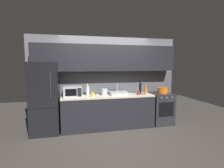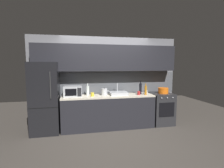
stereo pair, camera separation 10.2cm
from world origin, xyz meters
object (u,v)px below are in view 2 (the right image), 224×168
object	(u,v)px
wine_bottle_clear	(88,90)
wine_bottle_dark	(140,89)
refrigerator	(45,98)
oven_range	(161,109)
mug_yellow	(92,94)
cooking_pot	(163,91)
kettle	(104,92)
mug_red	(139,93)
wine_bottle_amber	(146,90)
mug_white	(146,92)
microwave	(73,91)

from	to	relation	value
wine_bottle_clear	wine_bottle_dark	world-z (taller)	wine_bottle_dark
refrigerator	oven_range	bearing A→B (deg)	-0.02
refrigerator	mug_yellow	xyz separation A→B (m)	(1.18, -0.08, 0.06)
cooking_pot	kettle	bearing A→B (deg)	179.07
cooking_pot	wine_bottle_dark	bearing A→B (deg)	-179.19
kettle	mug_red	size ratio (longest dim) A/B	2.05
wine_bottle_clear	wine_bottle_amber	bearing A→B (deg)	-8.58
mug_white	cooking_pot	bearing A→B (deg)	-2.41
refrigerator	oven_range	xyz separation A→B (m)	(3.18, -0.00, -0.44)
microwave	mug_white	distance (m)	2.03
oven_range	refrigerator	bearing A→B (deg)	179.98
oven_range	wine_bottle_dark	size ratio (longest dim) A/B	2.42
wine_bottle_clear	wine_bottle_amber	distance (m)	1.57
mug_red	mug_white	size ratio (longest dim) A/B	1.06
refrigerator	wine_bottle_clear	distance (m)	1.08
microwave	mug_red	distance (m)	1.77
wine_bottle_dark	kettle	bearing A→B (deg)	177.88
refrigerator	cooking_pot	distance (m)	3.23
microwave	cooking_pot	distance (m)	2.55
refrigerator	mug_red	bearing A→B (deg)	-2.60
oven_range	cooking_pot	distance (m)	0.53
mug_yellow	oven_range	bearing A→B (deg)	2.22
microwave	wine_bottle_clear	world-z (taller)	wine_bottle_clear
oven_range	kettle	bearing A→B (deg)	179.00
kettle	wine_bottle_dark	bearing A→B (deg)	-2.12
wine_bottle_amber	wine_bottle_dark	size ratio (longest dim) A/B	0.85
microwave	wine_bottle_clear	size ratio (longest dim) A/B	1.41
wine_bottle_amber	mug_red	world-z (taller)	wine_bottle_amber
kettle	wine_bottle_amber	distance (m)	1.13
mug_white	wine_bottle_dark	bearing A→B (deg)	-170.22
wine_bottle_clear	wine_bottle_dark	bearing A→B (deg)	-4.04
mug_white	cooking_pot	world-z (taller)	cooking_pot
kettle	cooking_pot	world-z (taller)	kettle
mug_red	mug_white	world-z (taller)	mug_red
oven_range	wine_bottle_clear	world-z (taller)	wine_bottle_clear
kettle	cooking_pot	bearing A→B (deg)	-0.93
mug_yellow	cooking_pot	xyz separation A→B (m)	(2.05, 0.08, 0.03)
wine_bottle_dark	mug_white	xyz separation A→B (m)	(0.18, 0.03, -0.11)
mug_red	mug_yellow	xyz separation A→B (m)	(-1.26, 0.03, 0.00)
microwave	mug_yellow	bearing A→B (deg)	-11.04
wine_bottle_clear	microwave	bearing A→B (deg)	-169.18
wine_bottle_amber	refrigerator	bearing A→B (deg)	176.91
kettle	wine_bottle_clear	distance (m)	0.45
refrigerator	cooking_pot	bearing A→B (deg)	0.00
oven_range	mug_white	world-z (taller)	mug_white
wine_bottle_clear	wine_bottle_dark	xyz separation A→B (m)	(1.46, -0.10, 0.02)
wine_bottle_clear	wine_bottle_amber	world-z (taller)	wine_bottle_clear
oven_range	wine_bottle_amber	distance (m)	0.82
oven_range	mug_red	xyz separation A→B (m)	(-0.75, -0.11, 0.50)
wine_bottle_clear	cooking_pot	world-z (taller)	wine_bottle_clear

